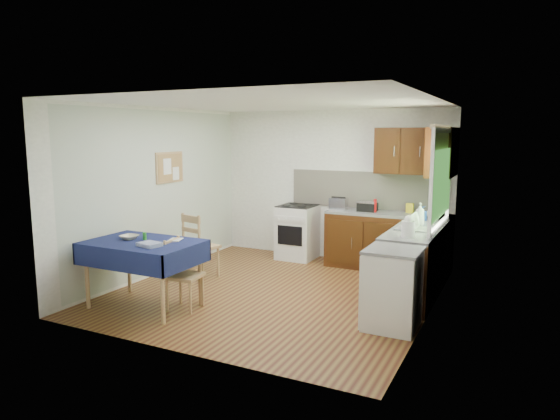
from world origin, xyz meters
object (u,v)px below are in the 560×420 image
at_px(dining_table, 143,250).
at_px(kettle, 408,228).
at_px(dish_rack, 415,228).
at_px(sandwich_press, 367,206).
at_px(toaster, 338,204).
at_px(chair_far, 198,244).
at_px(chair_near, 181,272).

xyz_separation_m(dining_table, kettle, (2.91, 1.30, 0.30)).
distance_m(dish_rack, kettle, 0.51).
xyz_separation_m(sandwich_press, kettle, (1.00, -1.73, 0.04)).
relative_size(toaster, kettle, 1.06).
xyz_separation_m(chair_far, kettle, (3.04, -0.02, 0.50)).
bearing_deg(kettle, sandwich_press, 120.15).
height_order(chair_far, kettle, kettle).
height_order(dining_table, sandwich_press, sandwich_press).
distance_m(chair_near, sandwich_press, 3.26).
bearing_deg(chair_far, toaster, -120.09).
xyz_separation_m(chair_far, sandwich_press, (2.03, 1.70, 0.47)).
relative_size(dining_table, toaster, 4.91).
xyz_separation_m(dining_table, dish_rack, (2.88, 1.80, 0.21)).
height_order(chair_near, kettle, kettle).
distance_m(dining_table, kettle, 3.20).
xyz_separation_m(chair_far, toaster, (1.57, 1.65, 0.48)).
relative_size(chair_far, dish_rack, 2.15).
bearing_deg(kettle, chair_far, 179.54).
relative_size(dining_table, sandwich_press, 4.82).
bearing_deg(chair_near, toaster, -26.89).
bearing_deg(sandwich_press, dining_table, -113.46).
xyz_separation_m(toaster, kettle, (1.47, -1.67, 0.02)).
relative_size(chair_near, sandwich_press, 3.09).
height_order(dish_rack, kettle, kettle).
distance_m(chair_far, chair_near, 1.30).
distance_m(chair_near, kettle, 2.77).
height_order(toaster, kettle, kettle).
bearing_deg(dish_rack, chair_near, -141.50).
height_order(chair_near, dish_rack, dish_rack).
bearing_deg(dining_table, chair_far, 90.22).
bearing_deg(chair_near, kettle, -72.58).
distance_m(dining_table, toaster, 3.31).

